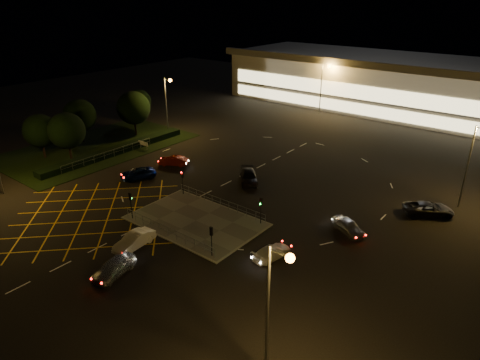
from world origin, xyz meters
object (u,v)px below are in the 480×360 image
Objects in this scene: signal_se at (211,235)px; car_queue_white at (134,240)px; car_circ_red at (173,161)px; car_approach_white at (272,252)px; car_far_dkgrey at (249,177)px; car_east_grey at (428,209)px; signal_sw at (131,200)px; car_right_silver at (349,226)px; car_left_blue at (138,173)px; signal_nw at (182,178)px; car_near_silver at (114,268)px; signal_ne at (261,205)px.

signal_se reaches higher than car_queue_white.
car_circ_red is 27.09m from car_approach_white.
car_queue_white is 19.75m from car_far_dkgrey.
car_circ_red is 0.78× the size of car_east_grey.
signal_sw reaches higher than car_queue_white.
signal_se reaches higher than car_right_silver.
signal_sw is 0.73× the size of car_circ_red.
car_queue_white is 1.06× the size of car_circ_red.
car_left_blue is 1.13× the size of car_approach_white.
car_left_blue is at bearing 135.10° from car_queue_white.
car_far_dkgrey is 16.66m from car_right_silver.
signal_se is 6.01m from car_approach_white.
signal_se is at bearing -105.85° from car_far_dkgrey.
signal_nw is 0.74× the size of car_approach_white.
car_far_dkgrey is 12.55m from car_circ_red.
car_left_blue is 0.92× the size of car_far_dkgrey.
car_near_silver reaches higher than car_approach_white.
car_right_silver is (8.33, 4.36, -1.63)m from signal_ne.
signal_sw is 10.50m from car_near_silver.
signal_nw is 0.65× the size of car_left_blue.
car_circ_red is at bearing 163.01° from signal_ne.
car_right_silver is 0.78× the size of car_east_grey.
car_queue_white is 0.87× the size of car_far_dkgrey.
car_right_silver reaches higher than car_approach_white.
car_far_dkgrey is at bearing 56.94° from car_left_blue.
car_queue_white reaches higher than car_approach_white.
car_approach_white is (4.61, 3.44, -1.75)m from signal_se.
signal_se is 0.73× the size of car_circ_red.
car_left_blue is 6.31m from car_circ_red.
car_near_silver is at bearing -65.83° from signal_nw.
signal_se is 22.14m from car_left_blue.
car_approach_white is (16.61, -4.54, -1.75)m from signal_nw.
signal_nw reaches higher than car_far_dkgrey.
car_near_silver is 0.82× the size of car_east_grey.
car_near_silver is at bearing 174.87° from car_right_silver.
car_near_silver is 26.65m from car_circ_red.
car_east_grey is at bearing 45.71° from car_queue_white.
car_approach_white is at bearing 13.83° from car_left_blue.
car_far_dkgrey is 1.21× the size of car_right_silver.
car_queue_white is at bearing 105.37° from car_east_grey.
car_queue_white is 13.72m from car_approach_white.
car_queue_white is at bearing -121.96° from signal_ne.
signal_nw is 0.69× the size of car_near_silver.
car_east_grey reaches higher than car_circ_red.
signal_nw is at bearing 180.00° from signal_ne.
car_circ_red is at bearing -59.76° from signal_sw.
signal_se reaches higher than car_near_silver.
signal_ne is 0.74× the size of car_approach_white.
car_left_blue is (-13.42, 11.43, -0.09)m from car_queue_white.
signal_sw is 33.67m from car_east_grey.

